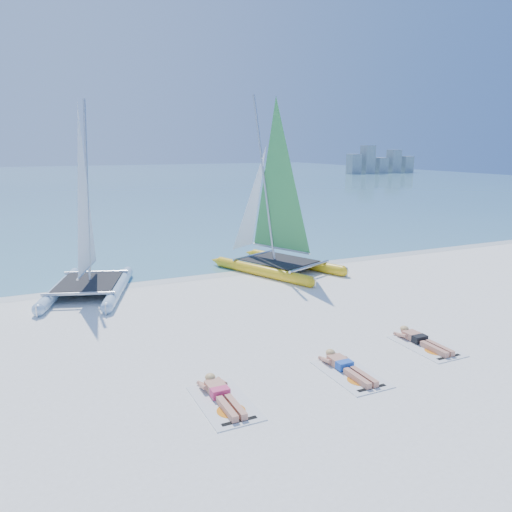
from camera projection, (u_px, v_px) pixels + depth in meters
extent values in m
plane|color=white|center=(263.00, 318.00, 14.73)|extent=(140.00, 140.00, 0.00)
cube|color=#73BABF|center=(69.00, 181.00, 70.46)|extent=(140.00, 115.00, 0.01)
cube|color=silver|center=(202.00, 275.00, 19.59)|extent=(140.00, 1.40, 0.01)
cube|color=#99A3A9|center=(354.00, 164.00, 89.01)|extent=(2.00, 2.00, 3.50)
cube|color=#99A3A9|center=(368.00, 159.00, 90.08)|extent=(2.00, 2.00, 5.00)
cube|color=#99A3A9|center=(381.00, 165.00, 91.56)|extent=(2.00, 2.00, 2.80)
cube|color=#99A3A9|center=(394.00, 161.00, 92.64)|extent=(2.00, 2.00, 4.20)
cube|color=#99A3A9|center=(406.00, 164.00, 94.01)|extent=(2.00, 2.00, 3.00)
cylinder|color=#A5BBD9|center=(59.00, 289.00, 16.95)|extent=(1.81, 4.32, 0.39)
cone|color=#A5BBD9|center=(77.00, 271.00, 19.32)|extent=(0.54, 0.66, 0.37)
cylinder|color=#A5BBD9|center=(119.00, 287.00, 17.15)|extent=(1.81, 4.32, 0.39)
cone|color=#A5BBD9|center=(129.00, 270.00, 19.53)|extent=(0.54, 0.66, 0.37)
cube|color=black|center=(88.00, 282.00, 17.00)|extent=(2.60, 2.93, 0.03)
cylinder|color=#B6B9BD|center=(87.00, 190.00, 17.11)|extent=(0.47, 1.13, 6.11)
cylinder|color=yellow|center=(262.00, 271.00, 19.35)|extent=(2.17, 4.52, 0.42)
cone|color=yellow|center=(216.00, 261.00, 21.08)|extent=(0.59, 0.71, 0.40)
cylinder|color=yellow|center=(296.00, 262.00, 20.87)|extent=(2.17, 4.52, 0.42)
cone|color=yellow|center=(250.00, 253.00, 22.59)|extent=(0.59, 0.71, 0.40)
cube|color=black|center=(279.00, 260.00, 20.06)|extent=(2.86, 3.17, 0.03)
cylinder|color=#B6B9BD|center=(264.00, 178.00, 19.91)|extent=(0.56, 1.18, 6.50)
cube|color=silver|center=(224.00, 403.00, 9.82)|extent=(1.00, 1.85, 0.02)
cube|color=tan|center=(217.00, 388.00, 10.18)|extent=(0.36, 0.55, 0.17)
cube|color=#DE3467|center=(220.00, 392.00, 10.00)|extent=(0.37, 0.22, 0.17)
cube|color=tan|center=(231.00, 408.00, 9.48)|extent=(0.31, 0.85, 0.13)
sphere|color=tan|center=(210.00, 379.00, 10.50)|extent=(0.21, 0.21, 0.21)
ellipsoid|color=tan|center=(210.00, 377.00, 10.50)|extent=(0.22, 0.24, 0.15)
cube|color=silver|center=(350.00, 374.00, 11.07)|extent=(1.00, 1.85, 0.02)
cube|color=tan|center=(339.00, 362.00, 11.43)|extent=(0.36, 0.55, 0.17)
cube|color=blue|center=(345.00, 365.00, 11.25)|extent=(0.37, 0.22, 0.17)
cube|color=tan|center=(361.00, 378.00, 10.73)|extent=(0.31, 0.85, 0.13)
sphere|color=tan|center=(331.00, 354.00, 11.74)|extent=(0.21, 0.21, 0.21)
ellipsoid|color=tan|center=(330.00, 353.00, 11.74)|extent=(0.22, 0.24, 0.15)
cube|color=silver|center=(426.00, 346.00, 12.60)|extent=(1.00, 1.85, 0.02)
cube|color=tan|center=(414.00, 336.00, 12.96)|extent=(0.36, 0.55, 0.17)
cube|color=black|center=(420.00, 339.00, 12.78)|extent=(0.37, 0.22, 0.17)
cube|color=tan|center=(437.00, 349.00, 12.25)|extent=(0.31, 0.85, 0.13)
sphere|color=tan|center=(405.00, 330.00, 13.27)|extent=(0.21, 0.21, 0.21)
ellipsoid|color=tan|center=(404.00, 329.00, 13.27)|extent=(0.22, 0.24, 0.15)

